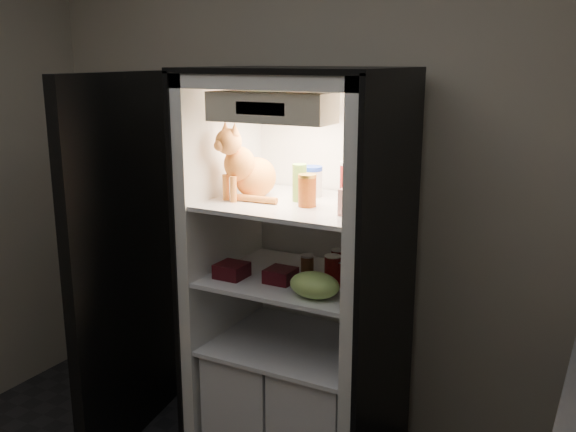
% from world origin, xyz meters
% --- Properties ---
extents(room_shell, '(3.60, 3.60, 3.60)m').
position_xyz_m(room_shell, '(0.00, 0.00, 1.62)').
color(room_shell, white).
rests_on(room_shell, floor).
extents(refrigerator, '(0.90, 0.72, 1.88)m').
position_xyz_m(refrigerator, '(0.00, 1.38, 0.79)').
color(refrigerator, white).
rests_on(refrigerator, floor).
extents(fridge_door, '(0.21, 0.87, 1.85)m').
position_xyz_m(fridge_door, '(-0.84, 1.10, 0.91)').
color(fridge_door, black).
rests_on(fridge_door, floor).
extents(tabby_cat, '(0.30, 0.35, 0.36)m').
position_xyz_m(tabby_cat, '(-0.23, 1.29, 1.42)').
color(tabby_cat, orange).
rests_on(tabby_cat, refrigerator).
extents(parmesan_shaker, '(0.06, 0.06, 0.17)m').
position_xyz_m(parmesan_shaker, '(0.01, 1.34, 1.37)').
color(parmesan_shaker, green).
rests_on(parmesan_shaker, refrigerator).
extents(mayo_tub, '(0.10, 0.10, 0.14)m').
position_xyz_m(mayo_tub, '(0.01, 1.46, 1.36)').
color(mayo_tub, white).
rests_on(mayo_tub, refrigerator).
extents(salsa_jar, '(0.08, 0.08, 0.14)m').
position_xyz_m(salsa_jar, '(0.09, 1.26, 1.36)').
color(salsa_jar, maroon).
rests_on(salsa_jar, refrigerator).
extents(pepper_jar, '(0.11, 0.11, 0.18)m').
position_xyz_m(pepper_jar, '(0.23, 1.41, 1.38)').
color(pepper_jar, maroon).
rests_on(pepper_jar, refrigerator).
extents(cream_carton, '(0.06, 0.06, 0.11)m').
position_xyz_m(cream_carton, '(0.31, 1.20, 1.34)').
color(cream_carton, white).
rests_on(cream_carton, refrigerator).
extents(soda_can_a, '(0.06, 0.06, 0.12)m').
position_xyz_m(soda_can_a, '(0.16, 1.44, 1.00)').
color(soda_can_a, black).
rests_on(soda_can_a, refrigerator).
extents(soda_can_b, '(0.06, 0.06, 0.11)m').
position_xyz_m(soda_can_b, '(0.25, 1.31, 1.00)').
color(soda_can_b, black).
rests_on(soda_can_b, refrigerator).
extents(soda_can_c, '(0.07, 0.07, 0.14)m').
position_xyz_m(soda_can_c, '(0.20, 1.29, 1.01)').
color(soda_can_c, black).
rests_on(soda_can_c, refrigerator).
extents(condiment_jar, '(0.06, 0.06, 0.08)m').
position_xyz_m(condiment_jar, '(0.02, 1.40, 0.98)').
color(condiment_jar, brown).
rests_on(condiment_jar, refrigerator).
extents(grape_bag, '(0.22, 0.16, 0.11)m').
position_xyz_m(grape_bag, '(0.20, 1.12, 0.99)').
color(grape_bag, '#88BA57').
rests_on(grape_bag, refrigerator).
extents(berry_box_left, '(0.13, 0.13, 0.07)m').
position_xyz_m(berry_box_left, '(-0.25, 1.17, 0.97)').
color(berry_box_left, '#430B10').
rests_on(berry_box_left, refrigerator).
extents(berry_box_right, '(0.12, 0.12, 0.06)m').
position_xyz_m(berry_box_right, '(-0.02, 1.22, 0.97)').
color(berry_box_right, '#430B10').
rests_on(berry_box_right, refrigerator).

